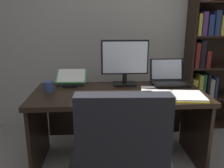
% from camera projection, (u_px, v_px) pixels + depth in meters
% --- Properties ---
extents(wall_back, '(5.39, 0.12, 2.62)m').
position_uv_depth(wall_back, '(118.00, 23.00, 2.94)').
color(wall_back, '#B2ADA3').
rests_on(wall_back, ground).
extents(desk, '(1.55, 0.72, 0.72)m').
position_uv_depth(desk, '(118.00, 109.00, 2.26)').
color(desk, black).
rests_on(desk, ground).
extents(bookshelf, '(0.95, 0.28, 1.94)m').
position_uv_depth(bookshelf, '(216.00, 54.00, 2.90)').
color(bookshelf, black).
rests_on(bookshelf, ground).
extents(monitor, '(0.46, 0.16, 0.45)m').
position_uv_depth(monitor, '(125.00, 63.00, 2.30)').
color(monitor, black).
rests_on(monitor, desk).
extents(laptop, '(0.35, 0.29, 0.24)m').
position_uv_depth(laptop, '(169.00, 79.00, 2.38)').
color(laptop, black).
rests_on(laptop, desk).
extents(keyboard, '(0.42, 0.15, 0.02)m').
position_uv_depth(keyboard, '(129.00, 95.00, 2.01)').
color(keyboard, black).
rests_on(keyboard, desk).
extents(computer_mouse, '(0.06, 0.10, 0.04)m').
position_uv_depth(computer_mouse, '(94.00, 95.00, 1.99)').
color(computer_mouse, black).
rests_on(computer_mouse, desk).
extents(reading_stand_with_book, '(0.29, 0.26, 0.14)m').
position_uv_depth(reading_stand_with_book, '(71.00, 78.00, 2.37)').
color(reading_stand_with_book, black).
rests_on(reading_stand_with_book, desk).
extents(open_binder, '(0.54, 0.35, 0.02)m').
position_uv_depth(open_binder, '(174.00, 96.00, 1.98)').
color(open_binder, yellow).
rests_on(open_binder, desk).
extents(notepad, '(0.18, 0.23, 0.01)m').
position_uv_depth(notepad, '(149.00, 90.00, 2.18)').
color(notepad, white).
rests_on(notepad, desk).
extents(pen, '(0.14, 0.04, 0.01)m').
position_uv_depth(pen, '(152.00, 89.00, 2.18)').
color(pen, black).
rests_on(pen, notepad).
extents(coffee_mug, '(0.09, 0.09, 0.10)m').
position_uv_depth(coffee_mug, '(49.00, 87.00, 2.13)').
color(coffee_mug, '#334C7A').
rests_on(coffee_mug, desk).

